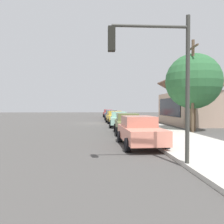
# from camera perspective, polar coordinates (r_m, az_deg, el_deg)

# --- Properties ---
(ground_plane) EXTENTS (120.00, 120.00, 0.00)m
(ground_plane) POSITION_cam_1_polar(r_m,az_deg,el_deg) (29.15, -4.62, -2.85)
(ground_plane) COLOR #4C4947
(sidewalk_curb) EXTENTS (60.00, 4.20, 0.16)m
(sidewalk_curb) POSITION_cam_1_polar(r_m,az_deg,el_deg) (29.57, 6.30, -2.64)
(sidewalk_curb) COLOR beige
(sidewalk_curb) RESTS_ON ground
(car_cherry) EXTENTS (4.60, 2.17, 1.59)m
(car_cherry) POSITION_cam_1_polar(r_m,az_deg,el_deg) (45.95, -0.94, -0.32)
(car_cherry) COLOR red
(car_cherry) RESTS_ON ground
(car_silver) EXTENTS (4.84, 2.19, 1.59)m
(car_silver) POSITION_cam_1_polar(r_m,az_deg,el_deg) (40.39, -0.34, -0.54)
(car_silver) COLOR silver
(car_silver) RESTS_ON ground
(car_navy) EXTENTS (4.68, 2.14, 1.59)m
(car_navy) POSITION_cam_1_polar(r_m,az_deg,el_deg) (34.82, -0.11, -0.83)
(car_navy) COLOR navy
(car_navy) RESTS_ON ground
(car_mustard) EXTENTS (4.58, 2.27, 1.59)m
(car_mustard) POSITION_cam_1_polar(r_m,az_deg,el_deg) (29.38, 0.61, -1.22)
(car_mustard) COLOR gold
(car_mustard) RESTS_ON ground
(car_seafoam) EXTENTS (4.39, 2.14, 1.59)m
(car_seafoam) POSITION_cam_1_polar(r_m,az_deg,el_deg) (23.80, 1.73, -1.81)
(car_seafoam) COLOR #9ED1BC
(car_seafoam) RESTS_ON ground
(car_olive) EXTENTS (4.93, 2.16, 1.59)m
(car_olive) POSITION_cam_1_polar(r_m,az_deg,el_deg) (17.92, 3.97, -2.81)
(car_olive) COLOR olive
(car_olive) RESTS_ON ground
(car_coral) EXTENTS (4.70, 2.17, 1.59)m
(car_coral) POSITION_cam_1_polar(r_m,az_deg,el_deg) (12.23, 7.00, -4.73)
(car_coral) COLOR #EA8C75
(car_coral) RESTS_ON ground
(storefront_building) EXTENTS (10.08, 6.30, 5.50)m
(storefront_building) POSITION_cam_1_polar(r_m,az_deg,el_deg) (28.70, 19.93, 1.07)
(storefront_building) COLOR tan
(storefront_building) RESTS_ON ground
(shade_tree) EXTENTS (4.75, 4.75, 6.67)m
(shade_tree) POSITION_cam_1_polar(r_m,az_deg,el_deg) (20.82, 19.85, 7.24)
(shade_tree) COLOR brown
(shade_tree) RESTS_ON ground
(traffic_light_main) EXTENTS (0.37, 2.79, 5.20)m
(traffic_light_main) POSITION_cam_1_polar(r_m,az_deg,el_deg) (7.92, 11.30, 11.42)
(traffic_light_main) COLOR #383833
(traffic_light_main) RESTS_ON ground
(utility_pole_wooden) EXTENTS (1.80, 0.24, 7.50)m
(utility_pole_wooden) POSITION_cam_1_polar(r_m,az_deg,el_deg) (19.49, 19.72, 6.60)
(utility_pole_wooden) COLOR brown
(utility_pole_wooden) RESTS_ON ground
(fire_hydrant_red) EXTENTS (0.22, 0.22, 0.71)m
(fire_hydrant_red) POSITION_cam_1_polar(r_m,az_deg,el_deg) (28.04, 3.94, -1.99)
(fire_hydrant_red) COLOR red
(fire_hydrant_red) RESTS_ON sidewalk_curb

